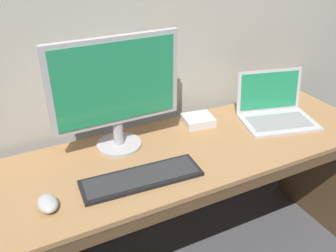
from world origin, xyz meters
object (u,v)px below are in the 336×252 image
Objects in this scene: external_monitor at (116,90)px; wired_keyboard at (142,178)px; laptop_silver at (274,109)px; computer_mouse at (48,203)px; external_drive_box at (198,120)px.

external_monitor is 1.15× the size of wired_keyboard.
external_monitor is (-0.80, 0.09, 0.23)m from laptop_silver.
external_drive_box is (0.79, 0.29, -0.00)m from computer_mouse.
external_monitor is 3.83× the size of external_drive_box.
computer_mouse is (-0.36, -0.00, 0.01)m from wired_keyboard.
laptop_silver is at bearing -6.73° from external_monitor.
external_monitor is at bearing 33.95° from computer_mouse.
external_monitor is 0.52m from computer_mouse.
external_drive_box is at bearing 18.63° from computer_mouse.
laptop_silver reaches higher than external_drive_box.
external_drive_box is at bearing 34.23° from wired_keyboard.
external_monitor is at bearing 88.38° from wired_keyboard.
laptop_silver is 0.40m from external_drive_box.
computer_mouse and external_drive_box have the same top height.
computer_mouse is (-1.16, -0.17, -0.03)m from laptop_silver.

